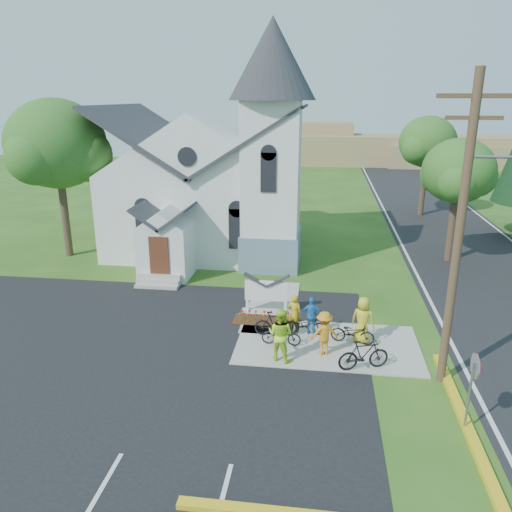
# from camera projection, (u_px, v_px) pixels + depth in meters

# --- Properties ---
(ground) EXTENTS (120.00, 120.00, 0.00)m
(ground) POSITION_uv_depth(u_px,v_px,m) (288.00, 349.00, 19.03)
(ground) COLOR #285217
(ground) RESTS_ON ground
(parking_lot) EXTENTS (20.00, 16.00, 0.02)m
(parking_lot) POSITION_uv_depth(u_px,v_px,m) (91.00, 362.00, 18.03)
(parking_lot) COLOR black
(parking_lot) RESTS_ON ground
(road) EXTENTS (8.00, 90.00, 0.02)m
(road) POSITION_uv_depth(u_px,v_px,m) (461.00, 247.00, 31.90)
(road) COLOR black
(road) RESTS_ON ground
(sidewalk) EXTENTS (7.00, 4.00, 0.05)m
(sidewalk) POSITION_uv_depth(u_px,v_px,m) (327.00, 344.00, 19.30)
(sidewalk) COLOR #99968A
(sidewalk) RESTS_ON ground
(church) EXTENTS (12.35, 12.00, 13.00)m
(church) POSITION_uv_depth(u_px,v_px,m) (214.00, 165.00, 29.91)
(church) COLOR silver
(church) RESTS_ON ground
(church_sign) EXTENTS (2.20, 0.40, 1.70)m
(church_sign) POSITION_uv_depth(u_px,v_px,m) (266.00, 291.00, 21.89)
(church_sign) COLOR #99968A
(church_sign) RESTS_ON ground
(flower_bed) EXTENTS (2.60, 1.10, 0.07)m
(flower_bed) POSITION_uv_depth(u_px,v_px,m) (264.00, 321.00, 21.34)
(flower_bed) COLOR #391B0F
(flower_bed) RESTS_ON ground
(utility_pole) EXTENTS (3.45, 0.28, 10.00)m
(utility_pole) POSITION_uv_depth(u_px,v_px,m) (462.00, 226.00, 15.28)
(utility_pole) COLOR #483124
(utility_pole) RESTS_ON ground
(stop_sign) EXTENTS (0.11, 0.76, 2.48)m
(stop_sign) POSITION_uv_depth(u_px,v_px,m) (473.00, 376.00, 13.82)
(stop_sign) COLOR gray
(stop_sign) RESTS_ON ground
(tree_lot_corner) EXTENTS (5.60, 5.60, 9.15)m
(tree_lot_corner) POSITION_uv_depth(u_px,v_px,m) (57.00, 144.00, 28.24)
(tree_lot_corner) COLOR #3A271F
(tree_lot_corner) RESTS_ON ground
(tree_road_near) EXTENTS (4.00, 4.00, 7.05)m
(tree_road_near) POSITION_uv_depth(u_px,v_px,m) (458.00, 172.00, 27.67)
(tree_road_near) COLOR #3A271F
(tree_road_near) RESTS_ON ground
(tree_road_mid) EXTENTS (4.40, 4.40, 7.80)m
(tree_road_mid) POSITION_uv_depth(u_px,v_px,m) (428.00, 142.00, 38.76)
(tree_road_mid) COLOR #3A271F
(tree_road_mid) RESTS_ON ground
(distant_hills) EXTENTS (61.00, 10.00, 5.60)m
(distant_hills) POSITION_uv_depth(u_px,v_px,m) (341.00, 148.00, 71.09)
(distant_hills) COLOR olive
(distant_hills) RESTS_ON ground
(cyclist_0) EXTENTS (0.66, 0.50, 1.60)m
(cyclist_0) POSITION_uv_depth(u_px,v_px,m) (294.00, 313.00, 20.07)
(cyclist_0) COLOR gold
(cyclist_0) RESTS_ON sidewalk
(bike_0) EXTENTS (1.53, 0.57, 0.80)m
(bike_0) POSITION_uv_depth(u_px,v_px,m) (281.00, 335.00, 19.13)
(bike_0) COLOR black
(bike_0) RESTS_ON sidewalk
(cyclist_1) EXTENTS (1.16, 1.04, 1.98)m
(cyclist_1) POSITION_uv_depth(u_px,v_px,m) (280.00, 334.00, 17.89)
(cyclist_1) COLOR #B6E82B
(cyclist_1) RESTS_ON sidewalk
(bike_1) EXTENTS (1.74, 0.62, 1.03)m
(bike_1) POSITION_uv_depth(u_px,v_px,m) (276.00, 324.00, 19.83)
(bike_1) COLOR black
(bike_1) RESTS_ON sidewalk
(cyclist_2) EXTENTS (0.96, 0.48, 1.58)m
(cyclist_2) POSITION_uv_depth(u_px,v_px,m) (312.00, 316.00, 19.87)
(cyclist_2) COLOR #2573BD
(cyclist_2) RESTS_ON sidewalk
(bike_2) EXTENTS (1.60, 0.58, 0.83)m
(bike_2) POSITION_uv_depth(u_px,v_px,m) (306.00, 325.00, 19.98)
(bike_2) COLOR black
(bike_2) RESTS_ON sidewalk
(cyclist_3) EXTENTS (1.22, 0.92, 1.68)m
(cyclist_3) POSITION_uv_depth(u_px,v_px,m) (324.00, 333.00, 18.33)
(cyclist_3) COLOR orange
(cyclist_3) RESTS_ON sidewalk
(bike_3) EXTENTS (1.93, 1.10, 1.12)m
(bike_3) POSITION_uv_depth(u_px,v_px,m) (364.00, 355.00, 17.36)
(bike_3) COLOR black
(bike_3) RESTS_ON sidewalk
(cyclist_4) EXTENTS (1.07, 0.90, 1.86)m
(cyclist_4) POSITION_uv_depth(u_px,v_px,m) (363.00, 320.00, 19.20)
(cyclist_4) COLOR gold
(cyclist_4) RESTS_ON sidewalk
(bike_4) EXTENTS (1.76, 0.85, 0.88)m
(bike_4) POSITION_uv_depth(u_px,v_px,m) (353.00, 333.00, 19.25)
(bike_4) COLOR black
(bike_4) RESTS_ON sidewalk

